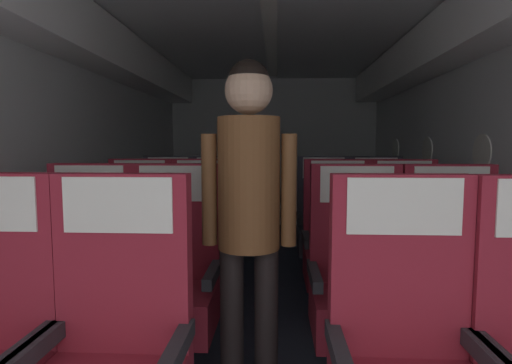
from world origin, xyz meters
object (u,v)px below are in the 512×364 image
at_px(seat_c_right_window, 338,247).
at_px(seat_d_right_window, 324,225).
at_px(seat_b_left_window, 86,281).
at_px(seat_d_left_aisle, 216,224).
at_px(seat_b_left_aisle, 172,282).
at_px(seat_b_right_window, 358,286).
at_px(flight_attendant, 249,198).
at_px(seat_d_left_window, 167,224).
at_px(seat_c_left_window, 138,245).
at_px(seat_b_right_aisle, 454,287).
at_px(seat_c_right_aisle, 405,248).
at_px(seat_c_left_aisle, 201,245).
at_px(seat_d_right_aisle, 377,226).
at_px(seat_a_left_aisle, 112,363).

relative_size(seat_c_right_window, seat_d_right_window, 1.00).
height_order(seat_b_left_window, seat_d_left_aisle, same).
relative_size(seat_b_left_aisle, seat_c_right_window, 1.00).
bearing_deg(seat_b_left_aisle, seat_b_right_window, -0.25).
bearing_deg(flight_attendant, seat_b_right_window, -145.88).
xyz_separation_m(seat_b_left_window, seat_d_left_window, (0.00, 1.65, 0.00)).
distance_m(seat_b_left_window, seat_b_right_window, 1.50).
bearing_deg(seat_c_left_window, seat_b_right_aisle, -22.35).
distance_m(seat_b_right_aisle, seat_c_right_aisle, 0.81).
bearing_deg(seat_b_right_aisle, seat_d_left_window, 140.60).
height_order(seat_c_right_aisle, seat_c_right_window, same).
bearing_deg(seat_d_right_window, seat_c_left_aisle, -140.77).
bearing_deg(seat_d_left_aisle, seat_b_left_window, -106.50).
bearing_deg(seat_d_right_aisle, seat_c_left_aisle, -151.97).
relative_size(seat_b_left_window, seat_c_right_aisle, 1.00).
relative_size(seat_b_right_window, seat_c_left_window, 1.00).
distance_m(seat_c_left_aisle, seat_d_left_window, 0.95).
xyz_separation_m(seat_c_left_aisle, seat_d_left_aisle, (-0.01, 0.80, 0.00)).
distance_m(seat_b_right_aisle, seat_d_left_aisle, 2.23).
bearing_deg(seat_c_left_aisle, seat_c_right_window, -0.68).
xyz_separation_m(seat_b_right_window, seat_d_left_aisle, (-1.01, 1.64, 0.00)).
distance_m(seat_b_right_window, seat_c_left_aisle, 1.31).
xyz_separation_m(seat_b_left_aisle, seat_d_left_aisle, (-0.00, 1.64, 0.00)).
bearing_deg(seat_d_left_window, seat_b_right_aisle, -39.40).
bearing_deg(seat_b_right_window, seat_d_right_window, 89.62).
height_order(seat_a_left_aisle, seat_c_left_aisle, same).
relative_size(seat_c_right_window, seat_d_left_aisle, 1.00).
relative_size(seat_b_right_aisle, seat_c_right_aisle, 1.00).
distance_m(seat_c_left_aisle, seat_c_right_window, 1.02).
xyz_separation_m(seat_a_left_aisle, seat_b_right_window, (1.00, 0.82, 0.00)).
distance_m(seat_b_left_window, seat_c_left_window, 0.82).
distance_m(seat_b_right_aisle, seat_d_left_window, 2.59).
bearing_deg(seat_d_right_aisle, seat_d_left_aisle, 179.98).
bearing_deg(seat_c_right_window, seat_b_right_aisle, -59.29).
xyz_separation_m(seat_b_left_window, seat_b_left_aisle, (0.49, 0.00, 0.00)).
relative_size(seat_c_left_aisle, seat_d_right_aisle, 1.00).
relative_size(seat_c_right_aisle, seat_d_left_aisle, 1.00).
height_order(seat_b_left_aisle, seat_c_right_window, same).
height_order(seat_c_left_window, flight_attendant, flight_attendant).
bearing_deg(seat_a_left_aisle, seat_b_left_aisle, 90.60).
bearing_deg(seat_c_right_aisle, seat_b_right_window, -121.78).
bearing_deg(seat_b_left_aisle, seat_d_right_aisle, 47.28).
bearing_deg(seat_c_right_aisle, seat_d_left_window, 157.51).
distance_m(seat_a_left_aisle, seat_c_left_aisle, 1.66).
bearing_deg(seat_b_right_aisle, flight_attendant, -162.91).
relative_size(seat_c_right_aisle, flight_attendant, 0.70).
height_order(seat_b_left_window, flight_attendant, flight_attendant).
height_order(seat_c_left_window, seat_d_right_window, same).
relative_size(seat_d_left_window, seat_d_right_aisle, 1.00).
xyz_separation_m(seat_b_left_window, seat_c_left_window, (0.00, 0.82, 0.00)).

